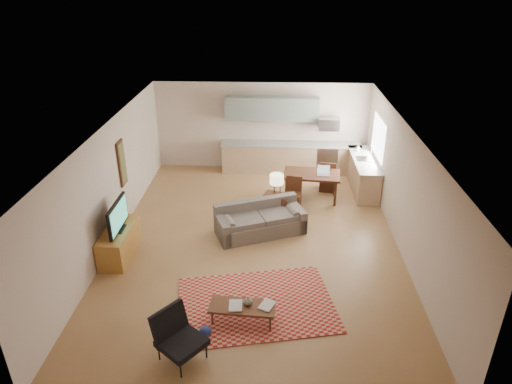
{
  "coord_description": "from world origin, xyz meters",
  "views": [
    {
      "loc": [
        0.4,
        -8.97,
        5.68
      ],
      "look_at": [
        0.0,
        0.3,
        1.15
      ],
      "focal_mm": 32.0,
      "sensor_mm": 36.0,
      "label": 1
    }
  ],
  "objects_px": {
    "console_table": "(276,207)",
    "dining_table": "(311,186)",
    "coffee_table": "(242,313)",
    "armchair": "(181,339)",
    "sofa": "(260,219)",
    "tv_credenza": "(119,242)"
  },
  "relations": [
    {
      "from": "sofa",
      "to": "coffee_table",
      "type": "xyz_separation_m",
      "value": [
        -0.21,
        -3.06,
        -0.2
      ]
    },
    {
      "from": "armchair",
      "to": "dining_table",
      "type": "relative_size",
      "value": 0.57
    },
    {
      "from": "console_table",
      "to": "dining_table",
      "type": "distance_m",
      "value": 1.52
    },
    {
      "from": "coffee_table",
      "to": "dining_table",
      "type": "distance_m",
      "value": 5.17
    },
    {
      "from": "sofa",
      "to": "coffee_table",
      "type": "relative_size",
      "value": 1.84
    },
    {
      "from": "dining_table",
      "to": "coffee_table",
      "type": "bearing_deg",
      "value": -101.41
    },
    {
      "from": "console_table",
      "to": "coffee_table",
      "type": "bearing_deg",
      "value": -81.32
    },
    {
      "from": "dining_table",
      "to": "console_table",
      "type": "bearing_deg",
      "value": -122.69
    },
    {
      "from": "armchair",
      "to": "tv_credenza",
      "type": "relative_size",
      "value": 0.61
    },
    {
      "from": "sofa",
      "to": "tv_credenza",
      "type": "distance_m",
      "value": 3.24
    },
    {
      "from": "armchair",
      "to": "tv_credenza",
      "type": "height_order",
      "value": "armchair"
    },
    {
      "from": "armchair",
      "to": "coffee_table",
      "type": "bearing_deg",
      "value": -5.39
    },
    {
      "from": "sofa",
      "to": "dining_table",
      "type": "relative_size",
      "value": 1.44
    },
    {
      "from": "sofa",
      "to": "tv_credenza",
      "type": "bearing_deg",
      "value": 177.35
    },
    {
      "from": "console_table",
      "to": "sofa",
      "type": "bearing_deg",
      "value": -100.52
    },
    {
      "from": "tv_credenza",
      "to": "console_table",
      "type": "xyz_separation_m",
      "value": [
        3.42,
        1.75,
        0.02
      ]
    },
    {
      "from": "sofa",
      "to": "armchair",
      "type": "height_order",
      "value": "armchair"
    },
    {
      "from": "sofa",
      "to": "dining_table",
      "type": "xyz_separation_m",
      "value": [
        1.31,
        1.88,
        0.01
      ]
    },
    {
      "from": "sofa",
      "to": "console_table",
      "type": "distance_m",
      "value": 0.78
    },
    {
      "from": "dining_table",
      "to": "tv_credenza",
      "type": "bearing_deg",
      "value": -140.25
    },
    {
      "from": "coffee_table",
      "to": "armchair",
      "type": "relative_size",
      "value": 1.37
    },
    {
      "from": "armchair",
      "to": "dining_table",
      "type": "distance_m",
      "value": 6.34
    }
  ]
}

